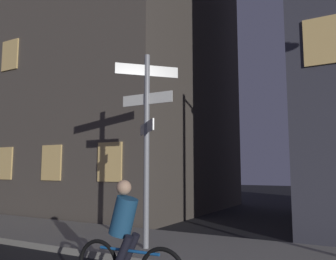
% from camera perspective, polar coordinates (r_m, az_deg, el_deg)
% --- Properties ---
extents(sidewalk_kerb, '(40.00, 2.78, 0.14)m').
position_cam_1_polar(sidewalk_kerb, '(8.13, -1.85, -18.61)').
color(sidewalk_kerb, gray).
rests_on(sidewalk_kerb, ground_plane).
extents(signpost, '(1.26, 1.02, 4.14)m').
position_cam_1_polar(signpost, '(7.40, -3.57, -0.34)').
color(signpost, gray).
rests_on(signpost, sidewalk_kerb).
extents(cyclist, '(1.82, 0.33, 1.61)m').
position_cam_1_polar(cyclist, '(5.21, -7.01, -17.77)').
color(cyclist, black).
rests_on(cyclist, ground_plane).
extents(building_left_block, '(12.51, 9.32, 19.80)m').
position_cam_1_polar(building_left_block, '(19.24, -12.36, 18.55)').
color(building_left_block, '#4C443D').
rests_on(building_left_block, ground_plane).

